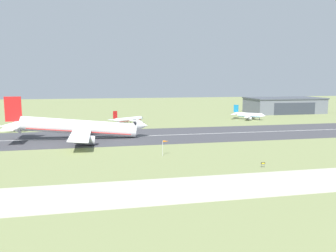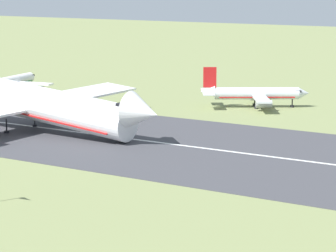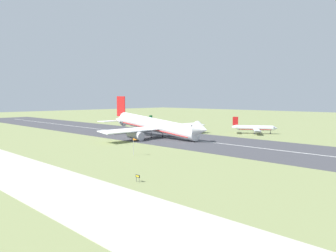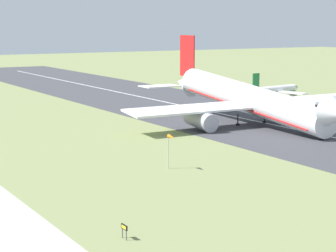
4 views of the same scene
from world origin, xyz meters
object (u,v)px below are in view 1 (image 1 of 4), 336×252
(airplane_landing, at_px, (79,127))
(airplane_parked_centre, at_px, (15,125))
(airplane_parked_west, at_px, (249,115))
(airplane_parked_far_east, at_px, (129,120))
(windsock_pole, at_px, (165,142))
(runway_sign, at_px, (263,164))

(airplane_landing, height_order, airplane_parked_centre, airplane_landing)
(airplane_parked_west, bearing_deg, airplane_parked_centre, -173.10)
(airplane_parked_west, bearing_deg, airplane_parked_far_east, -174.48)
(windsock_pole, bearing_deg, airplane_parked_west, 50.86)
(airplane_parked_west, xyz_separation_m, runway_sign, (-47.33, -108.73, -1.73))
(airplane_landing, bearing_deg, airplane_parked_far_east, 60.82)
(airplane_landing, bearing_deg, airplane_parked_west, 26.83)
(airplane_landing, height_order, runway_sign, airplane_landing)
(airplane_landing, xyz_separation_m, airplane_parked_far_east, (24.63, 44.11, -2.44))
(airplane_landing, distance_m, airplane_parked_far_east, 50.58)
(airplane_parked_far_east, height_order, runway_sign, airplane_parked_far_east)
(airplane_landing, xyz_separation_m, runway_sign, (54.65, -57.15, -4.13))
(airplane_parked_far_east, height_order, windsock_pole, airplane_parked_far_east)
(airplane_parked_west, distance_m, airplane_parked_centre, 136.83)
(windsock_pole, bearing_deg, runway_sign, -38.98)
(airplane_parked_centre, distance_m, airplane_parked_far_east, 59.18)
(airplane_parked_west, height_order, runway_sign, airplane_parked_west)
(airplane_landing, bearing_deg, windsock_pole, -51.18)
(airplane_parked_far_east, xyz_separation_m, windsock_pole, (5.19, -81.17, 1.85))
(airplane_parked_centre, xyz_separation_m, airplane_parked_far_east, (58.49, 8.97, 0.38))
(airplane_parked_far_east, xyz_separation_m, runway_sign, (30.02, -101.26, -1.69))
(airplane_parked_west, xyz_separation_m, airplane_parked_far_east, (-77.35, -7.47, -0.04))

